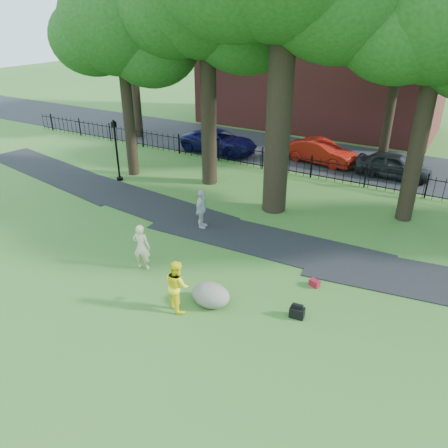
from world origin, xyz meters
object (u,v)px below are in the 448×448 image
Objects in this scene: woman at (142,247)px; red_sedan at (320,152)px; man at (177,285)px; lamppost at (117,151)px; boulder at (211,294)px.

woman is 0.41× the size of red_sedan.
man is 0.51× the size of lamppost.
red_sedan is (-0.89, 16.18, -0.15)m from man.
lamppost is (-6.99, 6.47, 0.77)m from woman.
man reaches higher than boulder.
lamppost reaches higher than woman.
woman is at bearing -42.90° from lamppost.
man is 1.16m from boulder.
woman is 0.52× the size of lamppost.
woman is at bearing 1.21° from man.
lamppost is 12.06m from red_sedan.
boulder is (0.77, 0.72, -0.48)m from man.
woman is 3.36m from boulder.
boulder is (3.27, -0.59, -0.50)m from woman.
woman is at bearing -177.65° from red_sedan.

